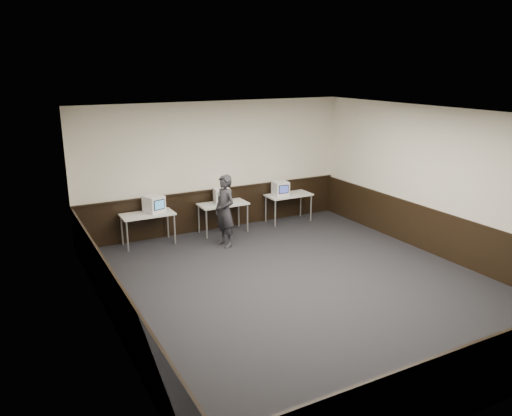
{
  "coord_description": "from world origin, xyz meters",
  "views": [
    {
      "loc": [
        -4.85,
        -7.23,
        4.01
      ],
      "look_at": [
        -0.14,
        1.6,
        1.15
      ],
      "focal_mm": 35.0,
      "sensor_mm": 36.0,
      "label": 1
    }
  ],
  "objects_px": {
    "desk_center": "(223,206)",
    "emac_right": "(280,188)",
    "desk_right": "(289,197)",
    "emac_left": "(154,204)",
    "desk_left": "(148,217)",
    "person": "(225,211)",
    "emac_center": "(222,196)"
  },
  "relations": [
    {
      "from": "desk_center",
      "to": "emac_left",
      "type": "distance_m",
      "value": 1.74
    },
    {
      "from": "desk_right",
      "to": "emac_center",
      "type": "xyz_separation_m",
      "value": [
        -1.91,
        0.03,
        0.26
      ]
    },
    {
      "from": "desk_left",
      "to": "desk_center",
      "type": "bearing_deg",
      "value": 0.0
    },
    {
      "from": "desk_left",
      "to": "desk_right",
      "type": "distance_m",
      "value": 3.8
    },
    {
      "from": "desk_right",
      "to": "emac_left",
      "type": "height_order",
      "value": "emac_left"
    },
    {
      "from": "person",
      "to": "emac_right",
      "type": "bearing_deg",
      "value": 104.29
    },
    {
      "from": "desk_right",
      "to": "emac_right",
      "type": "xyz_separation_m",
      "value": [
        -0.25,
        0.01,
        0.26
      ]
    },
    {
      "from": "desk_right",
      "to": "emac_right",
      "type": "bearing_deg",
      "value": 177.31
    },
    {
      "from": "desk_center",
      "to": "emac_right",
      "type": "xyz_separation_m",
      "value": [
        1.65,
        0.01,
        0.26
      ]
    },
    {
      "from": "desk_left",
      "to": "emac_center",
      "type": "height_order",
      "value": "emac_center"
    },
    {
      "from": "emac_left",
      "to": "emac_center",
      "type": "height_order",
      "value": "emac_left"
    },
    {
      "from": "desk_left",
      "to": "person",
      "type": "bearing_deg",
      "value": -30.29
    },
    {
      "from": "desk_center",
      "to": "emac_right",
      "type": "relative_size",
      "value": 2.82
    },
    {
      "from": "desk_left",
      "to": "emac_left",
      "type": "bearing_deg",
      "value": 11.82
    },
    {
      "from": "emac_center",
      "to": "desk_right",
      "type": "bearing_deg",
      "value": 10.43
    },
    {
      "from": "desk_left",
      "to": "desk_right",
      "type": "height_order",
      "value": "same"
    },
    {
      "from": "person",
      "to": "emac_left",
      "type": "bearing_deg",
      "value": -134.6
    },
    {
      "from": "emac_left",
      "to": "person",
      "type": "height_order",
      "value": "person"
    },
    {
      "from": "desk_left",
      "to": "emac_left",
      "type": "height_order",
      "value": "emac_left"
    },
    {
      "from": "emac_right",
      "to": "person",
      "type": "distance_m",
      "value": 2.21
    },
    {
      "from": "emac_left",
      "to": "person",
      "type": "xyz_separation_m",
      "value": [
        1.36,
        -0.94,
        -0.11
      ]
    },
    {
      "from": "desk_right",
      "to": "emac_left",
      "type": "distance_m",
      "value": 3.63
    },
    {
      "from": "desk_left",
      "to": "desk_center",
      "type": "height_order",
      "value": "same"
    },
    {
      "from": "emac_center",
      "to": "emac_left",
      "type": "bearing_deg",
      "value": -168.76
    },
    {
      "from": "desk_left",
      "to": "emac_center",
      "type": "xyz_separation_m",
      "value": [
        1.89,
        0.03,
        0.26
      ]
    },
    {
      "from": "desk_center",
      "to": "emac_right",
      "type": "height_order",
      "value": "emac_right"
    },
    {
      "from": "desk_left",
      "to": "emac_right",
      "type": "relative_size",
      "value": 2.82
    },
    {
      "from": "desk_left",
      "to": "emac_right",
      "type": "bearing_deg",
      "value": 0.19
    },
    {
      "from": "person",
      "to": "emac_center",
      "type": "bearing_deg",
      "value": 149.4
    },
    {
      "from": "emac_left",
      "to": "emac_right",
      "type": "distance_m",
      "value": 3.38
    },
    {
      "from": "desk_left",
      "to": "person",
      "type": "relative_size",
      "value": 0.72
    },
    {
      "from": "desk_center",
      "to": "desk_left",
      "type": "bearing_deg",
      "value": 180.0
    }
  ]
}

